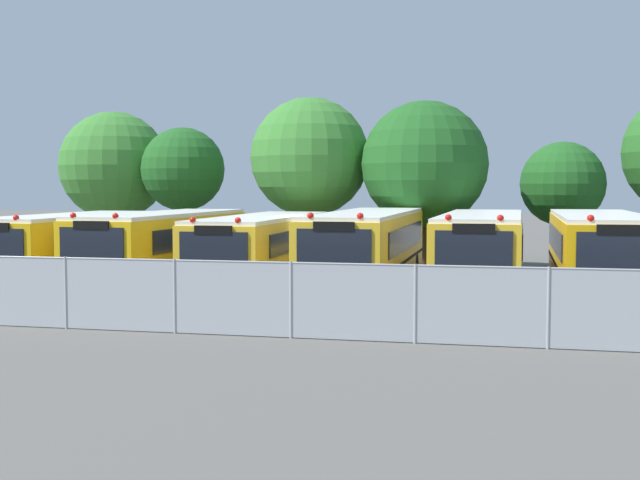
% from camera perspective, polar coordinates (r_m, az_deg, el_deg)
% --- Properties ---
extents(ground_plane, '(160.00, 160.00, 0.00)m').
position_cam_1_polar(ground_plane, '(26.87, -0.32, -3.40)').
color(ground_plane, '#595651').
extents(school_bus_0, '(2.58, 9.25, 2.51)m').
position_cam_1_polar(school_bus_0, '(29.79, -16.99, -0.30)').
color(school_bus_0, yellow).
rests_on(school_bus_0, ground_plane).
extents(school_bus_1, '(2.77, 9.71, 2.60)m').
position_cam_1_polar(school_bus_1, '(28.23, -10.87, -0.33)').
color(school_bus_1, yellow).
rests_on(school_bus_1, ground_plane).
extents(school_bus_2, '(2.55, 10.15, 2.51)m').
position_cam_1_polar(school_bus_2, '(27.31, -3.97, -0.51)').
color(school_bus_2, yellow).
rests_on(school_bus_2, ground_plane).
extents(school_bus_3, '(2.51, 10.79, 2.68)m').
position_cam_1_polar(school_bus_3, '(26.17, 3.37, -0.50)').
color(school_bus_3, yellow).
rests_on(school_bus_3, ground_plane).
extents(school_bus_4, '(2.65, 10.16, 2.63)m').
position_cam_1_polar(school_bus_4, '(26.21, 11.27, -0.61)').
color(school_bus_4, yellow).
rests_on(school_bus_4, ground_plane).
extents(school_bus_5, '(2.71, 10.48, 2.66)m').
position_cam_1_polar(school_bus_5, '(26.07, 18.93, -0.73)').
color(school_bus_5, '#EAA80C').
rests_on(school_bus_5, ground_plane).
extents(tree_0, '(4.99, 4.99, 6.80)m').
position_cam_1_polar(tree_0, '(38.95, -14.11, 5.05)').
color(tree_0, '#4C3823').
rests_on(tree_0, ground_plane).
extents(tree_1, '(3.69, 3.69, 5.96)m').
position_cam_1_polar(tree_1, '(36.64, -9.64, 4.96)').
color(tree_1, '#4C3823').
rests_on(tree_1, ground_plane).
extents(tree_2, '(5.03, 5.03, 7.11)m').
position_cam_1_polar(tree_2, '(34.66, -1.00, 5.81)').
color(tree_2, '#4C3823').
rests_on(tree_2, ground_plane).
extents(tree_3, '(5.08, 5.08, 6.79)m').
position_cam_1_polar(tree_3, '(33.10, 7.33, 5.26)').
color(tree_3, '#4C3823').
rests_on(tree_3, ground_plane).
extents(tree_4, '(3.44, 3.44, 5.19)m').
position_cam_1_polar(tree_4, '(34.74, 16.54, 3.72)').
color(tree_4, '#4C3823').
rests_on(tree_4, ground_plane).
extents(chainlink_fence, '(24.66, 0.07, 1.70)m').
position_cam_1_polar(chainlink_fence, '(18.37, -6.17, -3.95)').
color(chainlink_fence, '#9EA0A3').
rests_on(chainlink_fence, ground_plane).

